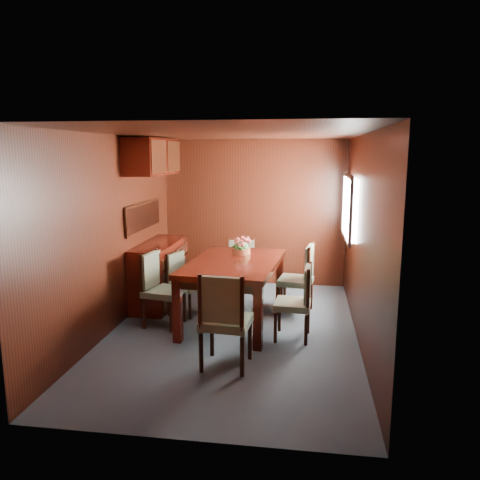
% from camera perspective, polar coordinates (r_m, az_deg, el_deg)
% --- Properties ---
extents(ground, '(4.50, 4.50, 0.00)m').
position_cam_1_polar(ground, '(5.90, -0.83, -11.12)').
color(ground, '#38434C').
rests_on(ground, ground).
extents(room_shell, '(3.06, 4.52, 2.41)m').
position_cam_1_polar(room_shell, '(5.86, -1.37, 5.17)').
color(room_shell, black).
rests_on(room_shell, ground).
extents(sideboard, '(0.48, 1.40, 0.90)m').
position_cam_1_polar(sideboard, '(6.98, -9.74, -3.96)').
color(sideboard, '#360C06').
rests_on(sideboard, ground).
extents(dining_table, '(1.25, 1.84, 0.82)m').
position_cam_1_polar(dining_table, '(6.03, -0.71, -3.61)').
color(dining_table, '#360C06').
rests_on(dining_table, ground).
extents(chair_left_near, '(0.51, 0.52, 0.96)m').
position_cam_1_polar(chair_left_near, '(6.06, -9.89, -5.39)').
color(chair_left_near, black).
rests_on(chair_left_near, ground).
extents(chair_left_far, '(0.49, 0.51, 0.86)m').
position_cam_1_polar(chair_left_far, '(6.47, -7.12, -4.80)').
color(chair_left_far, black).
rests_on(chair_left_far, ground).
extents(chair_right_near, '(0.44, 0.45, 0.90)m').
position_cam_1_polar(chair_right_near, '(5.58, 7.16, -7.03)').
color(chair_right_near, black).
rests_on(chair_right_near, ground).
extents(chair_right_far, '(0.51, 0.52, 0.97)m').
position_cam_1_polar(chair_right_far, '(6.46, 7.48, -4.25)').
color(chair_right_far, black).
rests_on(chair_right_far, ground).
extents(chair_head, '(0.52, 0.50, 1.02)m').
position_cam_1_polar(chair_head, '(4.77, -1.93, -9.23)').
color(chair_head, black).
rests_on(chair_head, ground).
extents(chair_foot, '(0.49, 0.48, 0.89)m').
position_cam_1_polar(chair_foot, '(7.08, 0.21, -3.20)').
color(chair_foot, black).
rests_on(chair_foot, ground).
extents(flower_centerpiece, '(0.27, 0.27, 0.27)m').
position_cam_1_polar(flower_centerpiece, '(6.38, 0.13, -0.54)').
color(flower_centerpiece, '#A95733').
rests_on(flower_centerpiece, dining_table).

